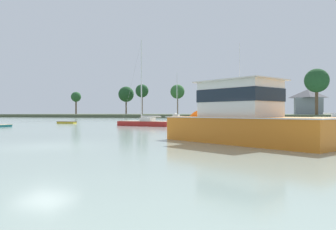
{
  "coord_description": "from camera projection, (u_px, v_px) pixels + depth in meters",
  "views": [
    {
      "loc": [
        9.91,
        -12.62,
        1.54
      ],
      "look_at": [
        -6.78,
        39.92,
        1.16
      ],
      "focal_mm": 35.17,
      "sensor_mm": 36.0,
      "label": 1
    }
  ],
  "objects": [
    {
      "name": "far_shore_bank",
      "position": [
        242.0,
        116.0,
        114.42
      ],
      "size": [
        166.79,
        51.44,
        1.02
      ],
      "primitive_type": "cube",
      "color": "#4C563D",
      "rests_on": "ground"
    },
    {
      "name": "sailboat_red",
      "position": [
        145.0,
        124.0,
        38.17
      ],
      "size": [
        6.96,
        3.26,
        10.45
      ],
      "color": "#B2231E",
      "rests_on": "ground"
    },
    {
      "name": "dinghy_yellow",
      "position": [
        67.0,
        123.0,
        46.4
      ],
      "size": [
        2.73,
        1.38,
        0.43
      ],
      "color": "gold",
      "rests_on": "ground"
    },
    {
      "name": "shore_tree_center_right",
      "position": [
        76.0,
        97.0,
        134.37
      ],
      "size": [
        4.06,
        4.06,
        9.06
      ],
      "color": "brown",
      "rests_on": "far_shore_bank"
    },
    {
      "name": "shore_tree_left_mid",
      "position": [
        317.0,
        81.0,
        86.08
      ],
      "size": [
        6.25,
        6.25,
        12.09
      ],
      "color": "brown",
      "rests_on": "far_shore_bank"
    },
    {
      "name": "shore_tree_right",
      "position": [
        126.0,
        94.0,
        128.08
      ],
      "size": [
        6.02,
        6.02,
        10.76
      ],
      "color": "brown",
      "rests_on": "far_shore_bank"
    },
    {
      "name": "shore_tree_inland_b",
      "position": [
        177.0,
        92.0,
        110.35
      ],
      "size": [
        4.77,
        4.77,
        9.99
      ],
      "color": "brown",
      "rests_on": "far_shore_bank"
    },
    {
      "name": "cottage_behind_trees",
      "position": [
        308.0,
        101.0,
        99.81
      ],
      "size": [
        8.27,
        7.93,
        7.67
      ],
      "color": "gray",
      "rests_on": "far_shore_bank"
    },
    {
      "name": "shore_tree_left",
      "position": [
        230.0,
        89.0,
        112.72
      ],
      "size": [
        6.07,
        6.07,
        11.67
      ],
      "color": "brown",
      "rests_on": "far_shore_bank"
    },
    {
      "name": "sailboat_maroon",
      "position": [
        176.0,
        119.0,
        69.33
      ],
      "size": [
        2.59,
        7.11,
        10.67
      ],
      "color": "maroon",
      "rests_on": "ground"
    },
    {
      "name": "shore_tree_far_right",
      "position": [
        142.0,
        91.0,
        122.81
      ],
      "size": [
        4.9,
        4.9,
        11.15
      ],
      "color": "brown",
      "rests_on": "far_shore_bank"
    },
    {
      "name": "ground_plane",
      "position": [
        45.0,
        146.0,
        15.04
      ],
      "size": [
        400.0,
        400.0,
        0.0
      ],
      "primitive_type": "plane",
      "color": "gray"
    },
    {
      "name": "cruiser_orange",
      "position": [
        232.0,
        127.0,
        17.47
      ],
      "size": [
        10.33,
        8.11,
        6.25
      ],
      "color": "orange",
      "rests_on": "ground"
    },
    {
      "name": "shore_tree_right_mid",
      "position": [
        210.0,
        95.0,
        119.9
      ],
      "size": [
        5.77,
        5.77,
        10.05
      ],
      "color": "brown",
      "rests_on": "far_shore_bank"
    },
    {
      "name": "mooring_buoy_orange",
      "position": [
        250.0,
        120.0,
        66.06
      ],
      "size": [
        0.43,
        0.43,
        0.48
      ],
      "color": "orange",
      "rests_on": "ground"
    }
  ]
}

